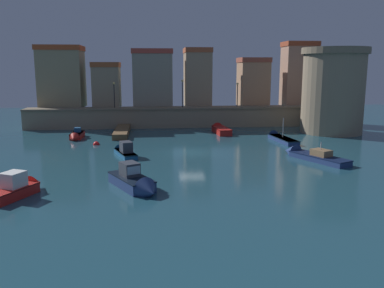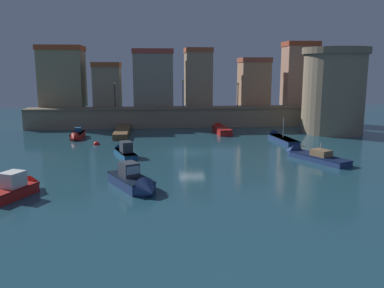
{
  "view_description": "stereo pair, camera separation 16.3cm",
  "coord_description": "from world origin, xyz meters",
  "px_view_note": "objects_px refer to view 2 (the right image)",
  "views": [
    {
      "loc": [
        -3.99,
        -38.63,
        8.11
      ],
      "look_at": [
        0.0,
        -0.21,
        0.86
      ],
      "focal_mm": 37.63,
      "sensor_mm": 36.0,
      "label": 1
    },
    {
      "loc": [
        -3.83,
        -38.64,
        8.11
      ],
      "look_at": [
        0.0,
        -0.21,
        0.86
      ],
      "focal_mm": 37.63,
      "sensor_mm": 36.0,
      "label": 2
    }
  ],
  "objects_px": {
    "quay_lamp_0": "(115,91)",
    "quay_lamp_2": "(238,91)",
    "fortress_tower": "(334,90)",
    "moored_boat_2": "(279,138)",
    "moored_boat_6": "(124,151)",
    "quay_lamp_1": "(183,89)",
    "moored_boat_0": "(135,182)",
    "moored_boat_4": "(18,187)",
    "moored_boat_3": "(309,155)",
    "moored_boat_5": "(220,129)",
    "moored_boat_1": "(77,135)",
    "mooring_buoy_0": "(97,145)"
  },
  "relations": [
    {
      "from": "quay_lamp_0",
      "to": "quay_lamp_2",
      "type": "height_order",
      "value": "quay_lamp_0"
    },
    {
      "from": "fortress_tower",
      "to": "moored_boat_2",
      "type": "distance_m",
      "value": 10.88
    },
    {
      "from": "moored_boat_2",
      "to": "moored_boat_6",
      "type": "distance_m",
      "value": 18.44
    },
    {
      "from": "quay_lamp_2",
      "to": "quay_lamp_1",
      "type": "bearing_deg",
      "value": 180.0
    },
    {
      "from": "fortress_tower",
      "to": "moored_boat_2",
      "type": "xyz_separation_m",
      "value": [
        -8.37,
        -4.67,
        -5.14
      ]
    },
    {
      "from": "moored_boat_0",
      "to": "moored_boat_2",
      "type": "height_order",
      "value": "moored_boat_2"
    },
    {
      "from": "moored_boat_0",
      "to": "moored_boat_4",
      "type": "bearing_deg",
      "value": -113.69
    },
    {
      "from": "quay_lamp_2",
      "to": "moored_boat_0",
      "type": "xyz_separation_m",
      "value": [
        -13.42,
        -29.91,
        -4.52
      ]
    },
    {
      "from": "moored_boat_3",
      "to": "moored_boat_5",
      "type": "distance_m",
      "value": 17.07
    },
    {
      "from": "quay_lamp_2",
      "to": "moored_boat_2",
      "type": "height_order",
      "value": "quay_lamp_2"
    },
    {
      "from": "quay_lamp_1",
      "to": "moored_boat_0",
      "type": "bearing_deg",
      "value": -100.57
    },
    {
      "from": "quay_lamp_1",
      "to": "moored_boat_2",
      "type": "xyz_separation_m",
      "value": [
        10.17,
        -12.03,
        -5.03
      ]
    },
    {
      "from": "quay_lamp_2",
      "to": "moored_boat_4",
      "type": "distance_m",
      "value": 37.15
    },
    {
      "from": "moored_boat_3",
      "to": "quay_lamp_1",
      "type": "bearing_deg",
      "value": -0.85
    },
    {
      "from": "fortress_tower",
      "to": "moored_boat_4",
      "type": "height_order",
      "value": "fortress_tower"
    },
    {
      "from": "moored_boat_2",
      "to": "moored_boat_4",
      "type": "bearing_deg",
      "value": 122.44
    },
    {
      "from": "moored_boat_1",
      "to": "moored_boat_5",
      "type": "height_order",
      "value": "moored_boat_1"
    },
    {
      "from": "moored_boat_3",
      "to": "moored_boat_4",
      "type": "distance_m",
      "value": 24.5
    },
    {
      "from": "fortress_tower",
      "to": "mooring_buoy_0",
      "type": "bearing_deg",
      "value": -169.35
    },
    {
      "from": "moored_boat_4",
      "to": "moored_boat_0",
      "type": "bearing_deg",
      "value": -60.27
    },
    {
      "from": "quay_lamp_2",
      "to": "moored_boat_3",
      "type": "bearing_deg",
      "value": -84.67
    },
    {
      "from": "quay_lamp_2",
      "to": "moored_boat_4",
      "type": "relative_size",
      "value": 0.75
    },
    {
      "from": "moored_boat_5",
      "to": "mooring_buoy_0",
      "type": "height_order",
      "value": "moored_boat_5"
    },
    {
      "from": "moored_boat_4",
      "to": "mooring_buoy_0",
      "type": "xyz_separation_m",
      "value": [
        2.68,
        17.55,
        -0.54
      ]
    },
    {
      "from": "moored_boat_0",
      "to": "moored_boat_6",
      "type": "xyz_separation_m",
      "value": [
        -1.55,
        11.51,
        -0.11
      ]
    },
    {
      "from": "quay_lamp_0",
      "to": "moored_boat_2",
      "type": "distance_m",
      "value": 23.51
    },
    {
      "from": "moored_boat_0",
      "to": "moored_boat_1",
      "type": "distance_m",
      "value": 22.49
    },
    {
      "from": "moored_boat_4",
      "to": "moored_boat_6",
      "type": "distance_m",
      "value": 13.37
    },
    {
      "from": "quay_lamp_0",
      "to": "mooring_buoy_0",
      "type": "xyz_separation_m",
      "value": [
        -0.99,
        -12.81,
        -5.12
      ]
    },
    {
      "from": "quay_lamp_0",
      "to": "moored_boat_1",
      "type": "distance_m",
      "value": 10.64
    },
    {
      "from": "moored_boat_6",
      "to": "fortress_tower",
      "type": "bearing_deg",
      "value": -84.85
    },
    {
      "from": "moored_boat_2",
      "to": "mooring_buoy_0",
      "type": "xyz_separation_m",
      "value": [
        -20.6,
        -0.78,
        -0.27
      ]
    },
    {
      "from": "moored_boat_1",
      "to": "quay_lamp_2",
      "type": "bearing_deg",
      "value": 113.03
    },
    {
      "from": "moored_boat_5",
      "to": "moored_boat_2",
      "type": "bearing_deg",
      "value": -141.67
    },
    {
      "from": "quay_lamp_1",
      "to": "moored_boat_4",
      "type": "relative_size",
      "value": 0.85
    },
    {
      "from": "moored_boat_1",
      "to": "moored_boat_2",
      "type": "height_order",
      "value": "moored_boat_2"
    },
    {
      "from": "moored_boat_4",
      "to": "moored_boat_5",
      "type": "xyz_separation_m",
      "value": [
        17.48,
        24.64,
        -0.14
      ]
    },
    {
      "from": "moored_boat_3",
      "to": "mooring_buoy_0",
      "type": "bearing_deg",
      "value": 40.79
    },
    {
      "from": "fortress_tower",
      "to": "moored_boat_5",
      "type": "xyz_separation_m",
      "value": [
        -14.17,
        1.65,
        -5.01
      ]
    },
    {
      "from": "moored_boat_5",
      "to": "mooring_buoy_0",
      "type": "bearing_deg",
      "value": 111.4
    },
    {
      "from": "moored_boat_4",
      "to": "moored_boat_5",
      "type": "distance_m",
      "value": 30.21
    },
    {
      "from": "fortress_tower",
      "to": "moored_boat_1",
      "type": "relative_size",
      "value": 2.43
    },
    {
      "from": "fortress_tower",
      "to": "moored_boat_6",
      "type": "xyz_separation_m",
      "value": [
        -25.68,
        -11.03,
        -4.99
      ]
    },
    {
      "from": "quay_lamp_1",
      "to": "moored_boat_5",
      "type": "bearing_deg",
      "value": -52.56
    },
    {
      "from": "moored_boat_3",
      "to": "moored_boat_5",
      "type": "relative_size",
      "value": 1.21
    },
    {
      "from": "moored_boat_6",
      "to": "mooring_buoy_0",
      "type": "bearing_deg",
      "value": 12.41
    },
    {
      "from": "quay_lamp_0",
      "to": "moored_boat_6",
      "type": "relative_size",
      "value": 0.64
    },
    {
      "from": "quay_lamp_2",
      "to": "moored_boat_2",
      "type": "distance_m",
      "value": 13.15
    },
    {
      "from": "fortress_tower",
      "to": "moored_boat_6",
      "type": "bearing_deg",
      "value": -156.75
    },
    {
      "from": "quay_lamp_0",
      "to": "mooring_buoy_0",
      "type": "bearing_deg",
      "value": -94.43
    }
  ]
}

